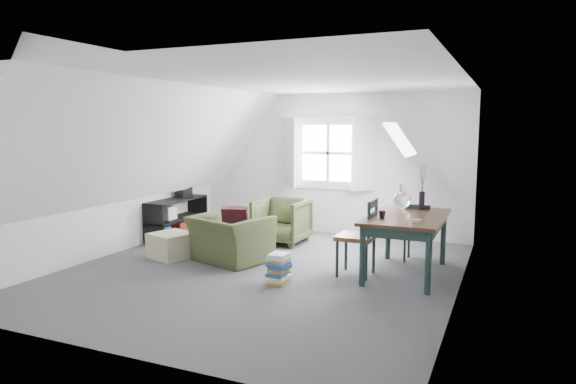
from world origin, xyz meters
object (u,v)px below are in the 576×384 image
at_px(dining_table, 406,223).
at_px(media_shelf, 175,220).
at_px(dining_chair_near, 359,236).
at_px(magazine_stack, 279,269).
at_px(armchair_near, 231,261).
at_px(ottoman, 172,245).
at_px(dining_chair_far, 418,231).
at_px(armchair_far, 282,243).

xyz_separation_m(dining_table, media_shelf, (-4.10, 0.66, -0.38)).
bearing_deg(dining_chair_near, magazine_stack, -42.08).
bearing_deg(media_shelf, armchair_near, -26.75).
bearing_deg(ottoman, magazine_stack, -14.76).
bearing_deg(armchair_near, media_shelf, -13.27).
bearing_deg(dining_chair_far, armchair_far, 2.91).
distance_m(armchair_near, dining_chair_far, 2.72).
xyz_separation_m(armchair_far, dining_table, (2.23, -1.02, 0.68)).
height_order(armchair_far, dining_chair_near, dining_chair_near).
bearing_deg(dining_chair_near, dining_chair_far, 154.85).
distance_m(dining_chair_near, media_shelf, 3.68).
bearing_deg(magazine_stack, dining_chair_far, 51.03).
bearing_deg(magazine_stack, armchair_near, 148.25).
height_order(armchair_far, dining_chair_far, dining_chair_far).
height_order(dining_chair_near, media_shelf, dining_chair_near).
bearing_deg(magazine_stack, armchair_far, 113.34).
relative_size(armchair_far, dining_chair_far, 0.96).
distance_m(dining_chair_far, dining_chair_near, 1.16).
height_order(armchair_near, armchair_far, armchair_far).
relative_size(dining_table, magazine_stack, 4.23).
xyz_separation_m(dining_chair_near, magazine_stack, (-0.80, -0.73, -0.34)).
bearing_deg(dining_chair_near, dining_table, 122.07).
bearing_deg(armchair_far, media_shelf, -167.78).
bearing_deg(ottoman, dining_chair_far, 19.60).
bearing_deg(armchair_far, armchair_near, -96.83).
xyz_separation_m(media_shelf, magazine_stack, (2.75, -1.66, -0.12)).
bearing_deg(dining_table, media_shelf, 175.90).
height_order(armchair_near, dining_chair_near, dining_chair_near).
relative_size(dining_table, media_shelf, 1.19).
xyz_separation_m(dining_chair_far, dining_chair_near, (-0.59, -0.99, 0.08)).
distance_m(dining_chair_far, magazine_stack, 2.23).
xyz_separation_m(armchair_near, dining_chair_far, (2.46, 1.06, 0.44)).
distance_m(armchair_far, dining_chair_near, 2.19).
bearing_deg(media_shelf, magazine_stack, -27.14).
bearing_deg(ottoman, dining_chair_near, 4.31).
bearing_deg(dining_chair_near, armchair_far, -122.10).
distance_m(media_shelf, magazine_stack, 3.21).
height_order(dining_table, magazine_stack, dining_table).
relative_size(dining_chair_near, magazine_stack, 2.70).
height_order(armchair_near, dining_table, dining_table).
bearing_deg(dining_chair_far, media_shelf, 11.47).
xyz_separation_m(armchair_near, magazine_stack, (1.07, -0.66, 0.19)).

